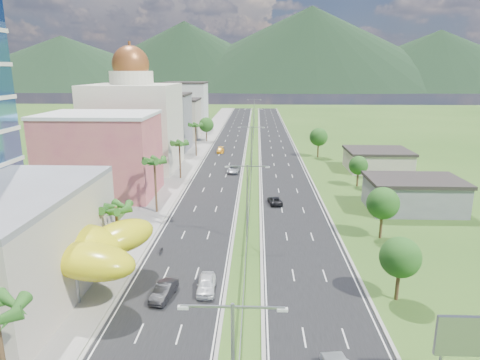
# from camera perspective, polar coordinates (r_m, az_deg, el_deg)

# --- Properties ---
(ground) EXTENTS (500.00, 500.00, 0.00)m
(ground) POSITION_cam_1_polar(r_m,az_deg,el_deg) (51.46, 0.66, -12.48)
(ground) COLOR #2D5119
(ground) RESTS_ON ground
(road_left) EXTENTS (11.00, 260.00, 0.04)m
(road_left) POSITION_cam_1_polar(r_m,az_deg,el_deg) (138.09, -1.40, 4.81)
(road_left) COLOR black
(road_left) RESTS_ON ground
(road_right) EXTENTS (11.00, 260.00, 0.04)m
(road_right) POSITION_cam_1_polar(r_m,az_deg,el_deg) (137.96, 4.86, 4.75)
(road_right) COLOR black
(road_right) RESTS_ON ground
(sidewalk_left) EXTENTS (7.00, 260.00, 0.12)m
(sidewalk_left) POSITION_cam_1_polar(r_m,az_deg,el_deg) (139.01, -5.32, 4.83)
(sidewalk_left) COLOR gray
(sidewalk_left) RESTS_ON ground
(median_guardrail) EXTENTS (0.10, 216.06, 0.76)m
(median_guardrail) POSITION_cam_1_polar(r_m,az_deg,el_deg) (119.99, 1.64, 3.61)
(median_guardrail) COLOR gray
(median_guardrail) RESTS_ON ground
(streetlight_median_b) EXTENTS (6.04, 0.25, 11.00)m
(streetlight_median_b) POSITION_cam_1_polar(r_m,az_deg,el_deg) (58.26, 0.96, -2.04)
(streetlight_median_b) COLOR gray
(streetlight_median_b) RESTS_ON ground
(streetlight_median_c) EXTENTS (6.04, 0.25, 11.00)m
(streetlight_median_c) POSITION_cam_1_polar(r_m,az_deg,el_deg) (97.26, 1.51, 4.70)
(streetlight_median_c) COLOR gray
(streetlight_median_c) RESTS_ON ground
(streetlight_median_d) EXTENTS (6.04, 0.25, 11.00)m
(streetlight_median_d) POSITION_cam_1_polar(r_m,az_deg,el_deg) (141.80, 1.77, 7.81)
(streetlight_median_d) COLOR gray
(streetlight_median_d) RESTS_ON ground
(streetlight_median_e) EXTENTS (6.04, 0.25, 11.00)m
(streetlight_median_e) POSITION_cam_1_polar(r_m,az_deg,el_deg) (186.56, 1.91, 9.43)
(streetlight_median_e) COLOR gray
(streetlight_median_e) RESTS_ON ground
(lime_canopy) EXTENTS (18.00, 15.00, 7.40)m
(lime_canopy) POSITION_cam_1_polar(r_m,az_deg,el_deg) (50.37, -23.09, -8.10)
(lime_canopy) COLOR gold
(lime_canopy) RESTS_ON ground
(pink_shophouse) EXTENTS (20.00, 15.00, 15.00)m
(pink_shophouse) POSITION_cam_1_polar(r_m,az_deg,el_deg) (84.63, -18.01, 3.02)
(pink_shophouse) COLOR #BD4D60
(pink_shophouse) RESTS_ON ground
(domed_building) EXTENTS (20.00, 20.00, 28.70)m
(domed_building) POSITION_cam_1_polar(r_m,az_deg,el_deg) (105.66, -13.93, 7.59)
(domed_building) COLOR beige
(domed_building) RESTS_ON ground
(midrise_grey) EXTENTS (16.00, 15.00, 16.00)m
(midrise_grey) POSITION_cam_1_polar(r_m,az_deg,el_deg) (129.86, -10.40, 7.51)
(midrise_grey) COLOR slate
(midrise_grey) RESTS_ON ground
(midrise_beige) EXTENTS (16.00, 15.00, 13.00)m
(midrise_beige) POSITION_cam_1_polar(r_m,az_deg,el_deg) (151.43, -8.57, 7.99)
(midrise_beige) COLOR #B8AA98
(midrise_beige) RESTS_ON ground
(midrise_white) EXTENTS (16.00, 15.00, 18.00)m
(midrise_white) POSITION_cam_1_polar(r_m,az_deg,el_deg) (173.73, -7.20, 9.69)
(midrise_white) COLOR silver
(midrise_white) RESTS_ON ground
(billboard) EXTENTS (5.20, 0.35, 6.20)m
(billboard) POSITION_cam_1_polar(r_m,az_deg,el_deg) (37.18, 28.48, -18.07)
(billboard) COLOR gray
(billboard) RESTS_ON ground
(shed_near) EXTENTS (15.00, 10.00, 5.00)m
(shed_near) POSITION_cam_1_polar(r_m,az_deg,el_deg) (78.54, 22.12, -1.97)
(shed_near) COLOR slate
(shed_near) RESTS_ON ground
(shed_far) EXTENTS (14.00, 12.00, 4.40)m
(shed_far) POSITION_cam_1_polar(r_m,az_deg,el_deg) (106.96, 17.84, 2.42)
(shed_far) COLOR #B8AA98
(shed_far) RESTS_ON ground
(palm_tree_b) EXTENTS (3.60, 3.60, 8.10)m
(palm_tree_b) POSITION_cam_1_polar(r_m,az_deg,el_deg) (53.23, -16.21, -3.91)
(palm_tree_b) COLOR #47301C
(palm_tree_b) RESTS_ON ground
(palm_tree_c) EXTENTS (3.60, 3.60, 9.60)m
(palm_tree_c) POSITION_cam_1_polar(r_m,az_deg,el_deg) (71.42, -11.34, 2.24)
(palm_tree_c) COLOR #47301C
(palm_tree_c) RESTS_ON ground
(palm_tree_d) EXTENTS (3.60, 3.60, 8.60)m
(palm_tree_d) POSITION_cam_1_polar(r_m,az_deg,el_deg) (93.70, -8.08, 4.68)
(palm_tree_d) COLOR #47301C
(palm_tree_d) RESTS_ON ground
(palm_tree_e) EXTENTS (3.60, 3.60, 9.40)m
(palm_tree_e) POSITION_cam_1_polar(r_m,az_deg,el_deg) (117.99, -5.95, 7.14)
(palm_tree_e) COLOR #47301C
(palm_tree_e) RESTS_ON ground
(leafy_tree_lfar) EXTENTS (4.90, 4.90, 8.05)m
(leafy_tree_lfar) POSITION_cam_1_polar(r_m,az_deg,el_deg) (142.92, -4.51, 7.35)
(leafy_tree_lfar) COLOR #47301C
(leafy_tree_lfar) RESTS_ON ground
(leafy_tree_ra) EXTENTS (4.20, 4.20, 6.90)m
(leafy_tree_ra) POSITION_cam_1_polar(r_m,az_deg,el_deg) (47.23, 20.58, -9.64)
(leafy_tree_ra) COLOR #47301C
(leafy_tree_ra) RESTS_ON ground
(leafy_tree_rb) EXTENTS (4.55, 4.55, 7.47)m
(leafy_tree_rb) POSITION_cam_1_polar(r_m,az_deg,el_deg) (63.17, 18.52, -2.98)
(leafy_tree_rb) COLOR #47301C
(leafy_tree_rb) RESTS_ON ground
(leafy_tree_rc) EXTENTS (3.85, 3.85, 6.33)m
(leafy_tree_rc) POSITION_cam_1_polar(r_m,az_deg,el_deg) (90.32, 15.52, 1.87)
(leafy_tree_rc) COLOR #47301C
(leafy_tree_rc) RESTS_ON ground
(leafy_tree_rd) EXTENTS (4.90, 4.90, 8.05)m
(leafy_tree_rd) POSITION_cam_1_polar(r_m,az_deg,el_deg) (118.37, 10.44, 5.66)
(leafy_tree_rd) COLOR #47301C
(leafy_tree_rd) RESTS_ON ground
(mountain_ridge) EXTENTS (860.00, 140.00, 90.00)m
(mountain_ridge) POSITION_cam_1_polar(r_m,az_deg,el_deg) (499.84, 9.21, 11.69)
(mountain_ridge) COLOR black
(mountain_ridge) RESTS_ON ground
(car_white_near_left) EXTENTS (2.09, 4.85, 1.63)m
(car_white_near_left) POSITION_cam_1_polar(r_m,az_deg,el_deg) (47.72, -4.51, -13.67)
(car_white_near_left) COLOR white
(car_white_near_left) RESTS_ON road_left
(car_dark_left) EXTENTS (2.42, 4.91, 1.55)m
(car_dark_left) POSITION_cam_1_polar(r_m,az_deg,el_deg) (47.06, -10.12, -14.36)
(car_dark_left) COLOR black
(car_dark_left) RESTS_ON road_left
(car_silver_mid_left) EXTENTS (2.87, 5.69, 1.54)m
(car_silver_mid_left) POSITION_cam_1_polar(r_m,az_deg,el_deg) (99.37, -0.89, 1.42)
(car_silver_mid_left) COLOR #9B9DA2
(car_silver_mid_left) RESTS_ON road_left
(car_yellow_far_left) EXTENTS (2.12, 5.03, 1.45)m
(car_yellow_far_left) POSITION_cam_1_polar(r_m,az_deg,el_deg) (123.72, -2.62, 4.00)
(car_yellow_far_left) COLOR orange
(car_yellow_far_left) RESTS_ON road_left
(car_dark_far_right) EXTENTS (2.82, 4.90, 1.29)m
(car_dark_far_right) POSITION_cam_1_polar(r_m,az_deg,el_deg) (76.60, 4.67, -2.74)
(car_dark_far_right) COLOR black
(car_dark_far_right) RESTS_ON road_right
(motorcycle) EXTENTS (0.57, 1.80, 1.15)m
(motorcycle) POSITION_cam_1_polar(r_m,az_deg,el_deg) (57.43, -10.47, -9.07)
(motorcycle) COLOR black
(motorcycle) RESTS_ON road_left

